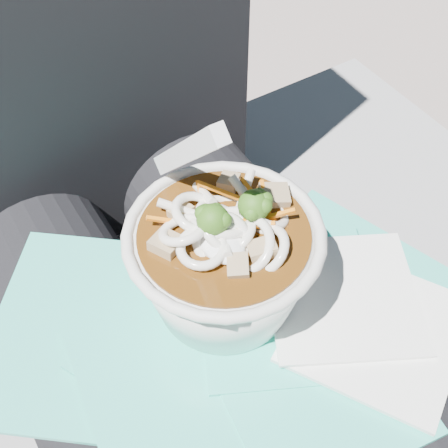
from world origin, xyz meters
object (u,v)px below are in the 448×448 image
lap (223,382)px  stone_ledge (167,390)px  plastic_bag (248,343)px  udon_bowl (224,258)px  person_body (172,289)px

lap → stone_ledge: bearing=90.0°
plastic_bag → udon_bowl: udon_bowl is taller
lap → udon_bowl: 0.15m
stone_ledge → udon_bowl: udon_bowl is taller
plastic_bag → udon_bowl: (0.00, 0.04, 0.06)m
lap → person_body: size_ratio=0.49×
stone_ledge → plastic_bag: plastic_bag is taller
person_body → udon_bowl: bearing=-77.0°
udon_bowl → stone_ledge: bearing=97.1°
plastic_bag → udon_bowl: 0.07m
person_body → plastic_bag: (0.01, -0.11, 0.05)m
stone_ledge → lap: lap is taller
person_body → plastic_bag: 0.12m
stone_ledge → person_body: (-0.00, -0.06, 0.32)m
person_body → udon_bowl: person_body is taller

